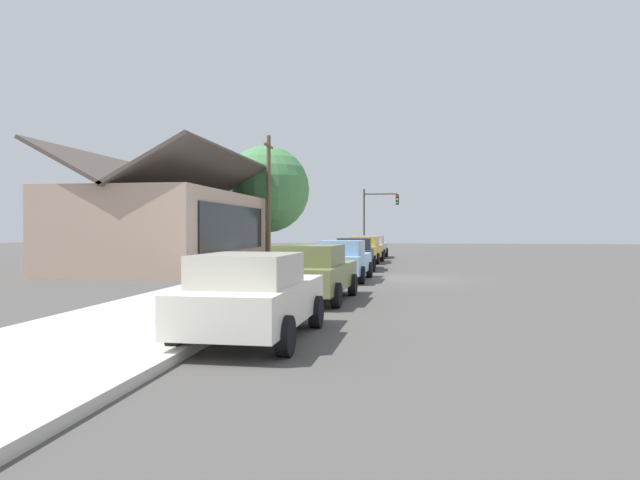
% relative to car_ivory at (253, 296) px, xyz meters
% --- Properties ---
extents(ground_plane, '(120.00, 120.00, 0.00)m').
position_rel_car_ivory_xyz_m(ground_plane, '(13.75, -2.88, -0.81)').
color(ground_plane, '#4C4947').
extents(sidewalk_curb, '(60.00, 4.20, 0.16)m').
position_rel_car_ivory_xyz_m(sidewalk_curb, '(13.75, 2.72, -0.73)').
color(sidewalk_curb, beige).
rests_on(sidewalk_curb, ground).
extents(car_ivory, '(4.47, 2.09, 1.59)m').
position_rel_car_ivory_xyz_m(car_ivory, '(0.00, 0.00, 0.00)').
color(car_ivory, silver).
rests_on(car_ivory, ground).
extents(car_olive, '(4.79, 2.21, 1.59)m').
position_rel_car_ivory_xyz_m(car_olive, '(5.88, -0.12, 0.00)').
color(car_olive, olive).
rests_on(car_olive, ground).
extents(car_skyblue, '(4.66, 2.12, 1.59)m').
position_rel_car_ivory_xyz_m(car_skyblue, '(12.55, -0.23, 0.00)').
color(car_skyblue, '#8CB7E0').
rests_on(car_skyblue, ground).
extents(car_charcoal, '(4.55, 2.20, 1.59)m').
position_rel_car_ivory_xyz_m(car_charcoal, '(18.76, -0.12, 0.00)').
color(car_charcoal, '#2D3035').
rests_on(car_charcoal, ground).
extents(car_mustard, '(4.94, 2.13, 1.59)m').
position_rel_car_ivory_xyz_m(car_mustard, '(24.86, -0.18, 0.00)').
color(car_mustard, gold).
rests_on(car_mustard, ground).
extents(car_silver, '(4.58, 2.16, 1.59)m').
position_rel_car_ivory_xyz_m(car_silver, '(31.09, -0.19, 0.00)').
color(car_silver, silver).
rests_on(car_silver, ground).
extents(storefront_building, '(13.03, 7.18, 5.80)m').
position_rel_car_ivory_xyz_m(storefront_building, '(17.23, 9.11, 1.25)').
color(storefront_building, tan).
rests_on(storefront_building, ground).
extents(shade_tree, '(5.58, 5.58, 7.38)m').
position_rel_car_ivory_xyz_m(shade_tree, '(26.09, 6.29, 3.77)').
color(shade_tree, brown).
rests_on(shade_tree, ground).
extents(traffic_light_main, '(0.37, 2.79, 5.20)m').
position_rel_car_ivory_xyz_m(traffic_light_main, '(35.51, -0.34, 2.68)').
color(traffic_light_main, '#383833').
rests_on(traffic_light_main, ground).
extents(utility_pole_wooden, '(1.80, 0.24, 7.50)m').
position_rel_car_ivory_xyz_m(utility_pole_wooden, '(22.86, 5.32, 3.11)').
color(utility_pole_wooden, brown).
rests_on(utility_pole_wooden, ground).
extents(fire_hydrant_red, '(0.22, 0.22, 0.71)m').
position_rel_car_ivory_xyz_m(fire_hydrant_red, '(4.61, 1.32, -0.32)').
color(fire_hydrant_red, red).
rests_on(fire_hydrant_red, sidewalk_curb).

